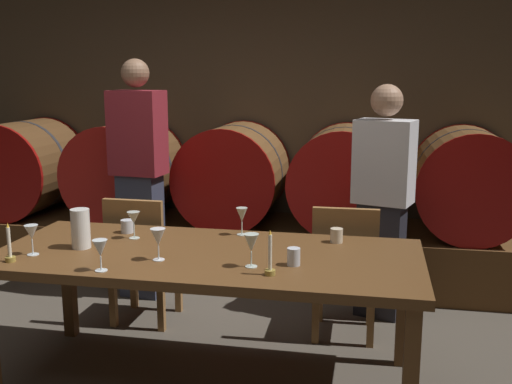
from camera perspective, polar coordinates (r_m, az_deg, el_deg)
The scene contains 24 objects.
back_wall at distance 5.42m, azimuth -0.96°, elevation 8.09°, with size 6.23×0.24×2.75m, color brown.
barrel_shelf at distance 5.09m, azimuth -2.23°, elevation -5.33°, with size 5.61×0.90×0.45m, color brown.
wine_barrel_far_left at distance 5.69m, azimuth -21.07°, elevation 2.18°, with size 0.82×0.83×0.82m.
wine_barrel_left at distance 5.24m, azimuth -12.17°, elevation 1.96°, with size 0.82×0.83×0.82m.
wine_barrel_center at distance 4.95m, azimuth -2.14°, elevation 1.66°, with size 0.82×0.83×0.82m.
wine_barrel_right at distance 4.82m, azimuth 8.32°, elevation 1.29°, with size 0.82×0.83×0.82m.
wine_barrel_far_right at distance 4.87m, azimuth 19.35°, elevation 0.86°, with size 0.82×0.83×0.82m.
dining_table at distance 3.23m, azimuth -4.63°, elevation -6.85°, with size 2.25×0.95×0.75m.
chair_left at distance 4.11m, azimuth -10.82°, elevation -5.76°, with size 0.41×0.41×0.88m.
chair_right at distance 3.85m, azimuth 8.40°, elevation -6.87°, with size 0.41×0.41×0.88m.
guest_left at distance 4.55m, azimuth -10.98°, elevation 1.36°, with size 0.40×0.28×1.77m.
guest_right at distance 4.19m, azimuth 11.88°, elevation -0.80°, with size 0.43×0.34×1.60m.
candle_left at distance 3.28m, azimuth -22.25°, elevation -5.18°, with size 0.05×0.05×0.20m.
candle_right at distance 2.84m, azimuth 1.33°, elevation -6.65°, with size 0.05×0.05×0.22m.
pitcher at distance 3.39m, azimuth -16.25°, elevation -3.34°, with size 0.10×0.10×0.21m.
wine_glass_far_left at distance 3.34m, azimuth -20.46°, elevation -3.66°, with size 0.07×0.07×0.16m.
wine_glass_left at distance 3.50m, azimuth -11.49°, elevation -2.47°, with size 0.07×0.07×0.16m.
wine_glass_center_left at distance 2.98m, azimuth -14.52°, elevation -5.24°, with size 0.07×0.07×0.15m.
wine_glass_center_right at distance 3.08m, azimuth -9.24°, elevation -4.30°, with size 0.08×0.08×0.16m.
wine_glass_right at distance 3.50m, azimuth -1.35°, elevation -2.25°, with size 0.07×0.07×0.16m.
wine_glass_far_right at distance 2.94m, azimuth -0.45°, elevation -4.89°, with size 0.07×0.07×0.17m.
cup_left at distance 3.65m, azimuth -12.08°, elevation -3.19°, with size 0.07×0.07×0.08m, color silver.
cup_center at distance 2.99m, azimuth 3.58°, elevation -6.12°, with size 0.06×0.06×0.09m, color silver.
cup_right at distance 3.40m, azimuth 7.62°, elevation -4.09°, with size 0.07×0.07×0.08m, color beige.
Camera 1 is at (1.14, -2.59, 1.69)m, focal length 42.32 mm.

